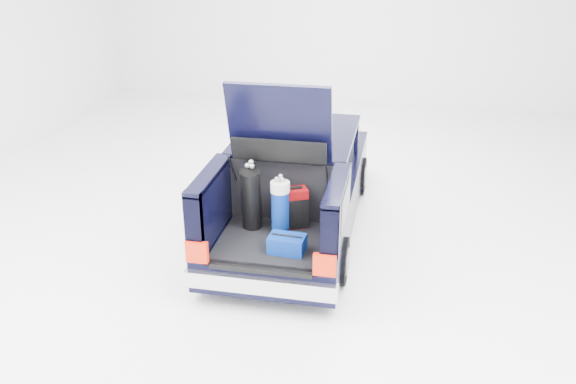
% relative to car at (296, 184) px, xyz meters
% --- Properties ---
extents(ground, '(14.00, 14.00, 0.00)m').
position_rel_car_xyz_m(ground, '(0.00, -0.11, -0.67)').
color(ground, white).
rests_on(ground, ground).
extents(car, '(1.87, 4.65, 2.47)m').
position_rel_car_xyz_m(car, '(0.00, 0.00, 0.00)').
color(car, black).
rests_on(car, ground).
extents(red_suitcase, '(0.39, 0.34, 0.55)m').
position_rel_car_xyz_m(red_suitcase, '(0.19, -1.19, 0.19)').
color(red_suitcase, '#690306').
rests_on(red_suitcase, car).
extents(black_golf_bag, '(0.28, 0.39, 0.92)m').
position_rel_car_xyz_m(black_golf_bag, '(-0.32, -1.36, 0.34)').
color(black_golf_bag, black).
rests_on(black_golf_bag, car).
extents(blue_golf_bag, '(0.26, 0.26, 0.79)m').
position_rel_car_xyz_m(blue_golf_bag, '(0.06, -1.41, 0.29)').
color(blue_golf_bag, black).
rests_on(blue_golf_bag, car).
extents(blue_duffel, '(0.45, 0.31, 0.22)m').
position_rel_car_xyz_m(blue_duffel, '(0.23, -1.85, 0.03)').
color(blue_duffel, navy).
rests_on(blue_duffel, car).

